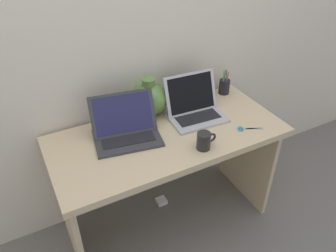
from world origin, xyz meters
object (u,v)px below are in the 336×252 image
Objects in this scene: laptop_right at (194,106)px; power_brick at (161,201)px; laptop_left at (125,127)px; coffee_mug at (204,141)px; green_vase at (149,98)px; pen_cup at (224,86)px; scissors at (246,129)px.

power_brick is (-0.19, 0.07, -0.79)m from laptop_right.
coffee_mug is (0.32, -0.29, -0.01)m from laptop_left.
laptop_left is 1.16× the size of laptop_right.
green_vase is at bearing 103.37° from coffee_mug.
pen_cup is at bearing 7.60° from power_brick.
pen_cup reaches higher than power_brick.
laptop_left is at bearing 157.43° from scissors.
pen_cup is at bearing 44.77° from coffee_mug.
laptop_right reaches higher than laptop_left.
coffee_mug is at bearing -42.27° from laptop_left.
laptop_right reaches higher than power_brick.
pen_cup is 1.26× the size of scissors.
laptop_left is at bearing -163.46° from power_brick.
coffee_mug is at bearing -111.60° from laptop_right.
laptop_right is 0.32m from coffee_mug.
coffee_mug reaches higher than power_brick.
laptop_left reaches higher than pen_cup.
laptop_left is 3.49× the size of coffee_mug.
coffee_mug reaches higher than scissors.
laptop_left is at bearing -179.30° from laptop_right.
coffee_mug is (0.11, -0.45, -0.05)m from green_vase.
laptop_right reaches higher than green_vase.
laptop_left is at bearing -144.63° from green_vase.
pen_cup is (0.44, 0.43, 0.00)m from coffee_mug.
green_vase is 3.29× the size of power_brick.
laptop_right is 0.35m from pen_cup.
power_brick is (0.03, -0.08, -0.83)m from green_vase.
laptop_left is 0.44m from coffee_mug.
pen_cup is (0.54, -0.01, -0.05)m from green_vase.
scissors is (0.63, -0.26, -0.06)m from laptop_left.
coffee_mug is 0.31m from scissors.
power_brick is (0.25, 0.07, -0.79)m from laptop_left.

